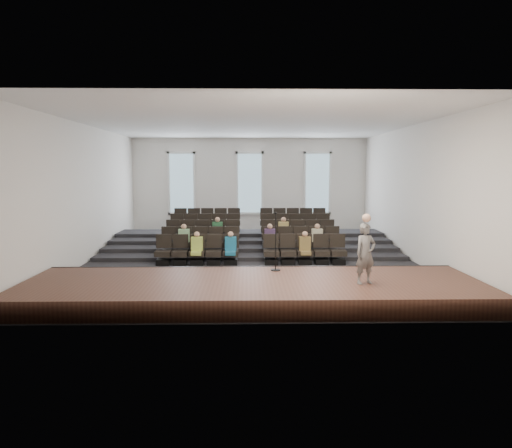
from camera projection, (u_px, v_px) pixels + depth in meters
The scene contains 14 objects.
ground at pixel (251, 261), 16.89m from camera, with size 14.00×14.00×0.00m, color black.
ceiling at pixel (251, 124), 16.31m from camera, with size 12.00×14.00×0.02m, color white.
wall_back at pixel (250, 187), 23.57m from camera, with size 12.00×0.04×5.00m, color silver.
wall_front at pixel (254, 210), 9.63m from camera, with size 12.00×0.04×5.00m, color silver.
wall_left at pixel (85, 194), 16.48m from camera, with size 0.04×14.00×5.00m, color silver.
wall_right at pixel (415, 194), 16.72m from camera, with size 0.04×14.00×5.00m, color silver.
stage at pixel (253, 290), 11.79m from camera, with size 11.80×3.60×0.50m, color #492B1F.
stage_lip at pixel (252, 275), 13.55m from camera, with size 11.80×0.06×0.52m, color black.
risers at pixel (250, 243), 20.02m from camera, with size 11.80×4.80×0.60m.
seating_rows at pixel (251, 237), 18.34m from camera, with size 6.80×4.70×1.67m.
windows at pixel (250, 183), 23.48m from camera, with size 8.44×0.10×3.24m.
audience at pixel (251, 238), 17.11m from camera, with size 5.45×2.64×1.10m.
speaker at pixel (366, 254), 11.40m from camera, with size 0.56×0.37×1.53m, color #605D5B.
mic_stand at pixel (276, 253), 12.95m from camera, with size 0.28×0.28×1.68m.
Camera 1 is at (-0.14, -16.62, 3.31)m, focal length 32.00 mm.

